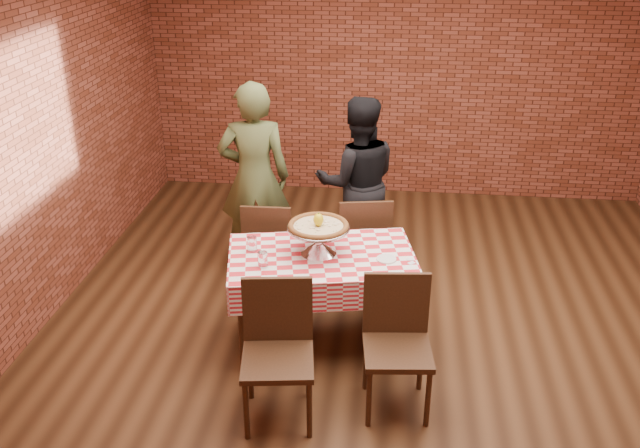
# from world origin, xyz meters

# --- Properties ---
(ground) EXTENTS (6.00, 6.00, 0.00)m
(ground) POSITION_xyz_m (0.00, 0.00, 0.00)
(ground) COLOR black
(ground) RESTS_ON ground
(back_wall) EXTENTS (5.50, 0.00, 5.50)m
(back_wall) POSITION_xyz_m (0.00, 3.00, 1.45)
(back_wall) COLOR maroon
(back_wall) RESTS_ON ground
(table) EXTENTS (1.47, 1.05, 0.75)m
(table) POSITION_xyz_m (-0.50, -0.15, 0.38)
(table) COLOR #3D2414
(table) RESTS_ON ground
(tablecloth) EXTENTS (1.51, 1.09, 0.23)m
(tablecloth) POSITION_xyz_m (-0.50, -0.15, 0.64)
(tablecloth) COLOR red
(tablecloth) RESTS_ON table
(pizza_stand) EXTENTS (0.51, 0.51, 0.21)m
(pizza_stand) POSITION_xyz_m (-0.53, -0.12, 0.86)
(pizza_stand) COLOR silver
(pizza_stand) RESTS_ON tablecloth
(pizza) EXTENTS (0.48, 0.48, 0.03)m
(pizza) POSITION_xyz_m (-0.53, -0.12, 0.97)
(pizza) COLOR beige
(pizza) RESTS_ON pizza_stand
(lemon) EXTENTS (0.08, 0.08, 0.10)m
(lemon) POSITION_xyz_m (-0.53, -0.12, 1.03)
(lemon) COLOR yellow
(lemon) RESTS_ON pizza
(water_glass_left) EXTENTS (0.08, 0.08, 0.11)m
(water_glass_left) POSITION_xyz_m (-0.90, -0.37, 0.81)
(water_glass_left) COLOR white
(water_glass_left) RESTS_ON tablecloth
(water_glass_right) EXTENTS (0.08, 0.08, 0.11)m
(water_glass_right) POSITION_xyz_m (-1.02, -0.14, 0.81)
(water_glass_right) COLOR white
(water_glass_right) RESTS_ON tablecloth
(side_plate) EXTENTS (0.17, 0.17, 0.01)m
(side_plate) POSITION_xyz_m (-0.03, -0.17, 0.76)
(side_plate) COLOR white
(side_plate) RESTS_ON tablecloth
(sweetener_packet_a) EXTENTS (0.06, 0.06, 0.00)m
(sweetener_packet_a) POSITION_xyz_m (0.15, -0.20, 0.76)
(sweetener_packet_a) COLOR white
(sweetener_packet_a) RESTS_ON tablecloth
(sweetener_packet_b) EXTENTS (0.06, 0.04, 0.00)m
(sweetener_packet_b) POSITION_xyz_m (0.14, -0.15, 0.76)
(sweetener_packet_b) COLOR white
(sweetener_packet_b) RESTS_ON tablecloth
(condiment_caddy) EXTENTS (0.12, 0.11, 0.14)m
(condiment_caddy) POSITION_xyz_m (-0.53, 0.14, 0.83)
(condiment_caddy) COLOR silver
(condiment_caddy) RESTS_ON tablecloth
(chair_near_left) EXTENTS (0.51, 0.51, 0.94)m
(chair_near_left) POSITION_xyz_m (-0.69, -1.03, 0.47)
(chair_near_left) COLOR #3D2414
(chair_near_left) RESTS_ON ground
(chair_near_right) EXTENTS (0.48, 0.48, 0.92)m
(chair_near_right) POSITION_xyz_m (0.07, -0.84, 0.46)
(chair_near_right) COLOR #3D2414
(chair_near_right) RESTS_ON ground
(chair_far_left) EXTENTS (0.42, 0.42, 0.89)m
(chair_far_left) POSITION_xyz_m (-1.02, 0.55, 0.44)
(chair_far_left) COLOR #3D2414
(chair_far_left) RESTS_ON ground
(chair_far_right) EXTENTS (0.51, 0.51, 0.92)m
(chair_far_right) POSITION_xyz_m (-0.25, 0.69, 0.46)
(chair_far_right) COLOR #3D2414
(chair_far_right) RESTS_ON ground
(diner_olive) EXTENTS (0.70, 0.52, 1.74)m
(diner_olive) POSITION_xyz_m (-1.24, 1.03, 0.87)
(diner_olive) COLOR #46502B
(diner_olive) RESTS_ON ground
(diner_black) EXTENTS (0.86, 0.73, 1.59)m
(diner_black) POSITION_xyz_m (-0.33, 1.23, 0.79)
(diner_black) COLOR black
(diner_black) RESTS_ON ground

